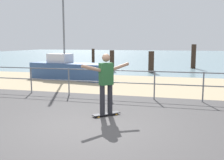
% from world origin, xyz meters
% --- Properties ---
extents(ground_plane, '(24.00, 10.00, 0.04)m').
position_xyz_m(ground_plane, '(0.00, -1.00, 0.00)').
color(ground_plane, '#474444').
rests_on(ground_plane, ground).
extents(beach_strip, '(24.00, 6.00, 0.04)m').
position_xyz_m(beach_strip, '(0.00, 7.00, 0.00)').
color(beach_strip, tan).
rests_on(beach_strip, ground).
extents(sea_surface, '(72.00, 50.00, 0.04)m').
position_xyz_m(sea_surface, '(0.00, 35.00, 0.00)').
color(sea_surface, '#75939E').
rests_on(sea_surface, ground).
extents(railing_fence, '(13.12, 0.05, 1.05)m').
position_xyz_m(railing_fence, '(-2.09, 3.60, 0.70)').
color(railing_fence, slate).
rests_on(railing_fence, ground).
extents(sailboat, '(5.06, 2.17, 5.71)m').
position_xyz_m(sailboat, '(-3.77, 7.74, 0.53)').
color(sailboat, '#335184').
rests_on(sailboat, ground).
extents(skateboard, '(0.71, 0.71, 0.08)m').
position_xyz_m(skateboard, '(0.11, 1.17, 0.07)').
color(skateboard, black).
rests_on(skateboard, ground).
extents(skateboarder, '(1.09, 1.08, 1.65)m').
position_xyz_m(skateboarder, '(0.11, 1.17, 1.02)').
color(skateboarder, '#26262B').
rests_on(skateboarder, skateboard).
extents(groyne_post_0, '(0.26, 0.26, 1.45)m').
position_xyz_m(groyne_post_0, '(-5.62, 16.81, 0.73)').
color(groyne_post_0, '#332319').
rests_on(groyne_post_0, ground).
extents(groyne_post_1, '(0.32, 0.32, 1.46)m').
position_xyz_m(groyne_post_1, '(-2.76, 12.61, 0.73)').
color(groyne_post_1, '#332319').
rests_on(groyne_post_1, ground).
extents(groyne_post_2, '(0.38, 0.38, 1.44)m').
position_xyz_m(groyne_post_2, '(0.10, 12.14, 0.72)').
color(groyne_post_2, '#332319').
rests_on(groyne_post_2, ground).
extents(groyne_post_3, '(0.36, 0.36, 1.87)m').
position_xyz_m(groyne_post_3, '(2.96, 15.73, 0.94)').
color(groyne_post_3, '#332319').
rests_on(groyne_post_3, ground).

